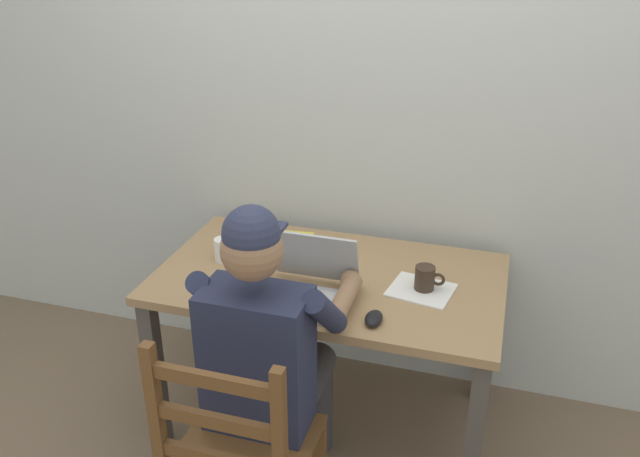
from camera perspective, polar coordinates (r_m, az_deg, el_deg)
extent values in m
plane|color=brown|center=(2.98, 0.73, -16.26)|extent=(8.00, 8.00, 0.00)
cube|color=beige|center=(2.76, 3.64, 11.11)|extent=(6.00, 0.04, 2.60)
cube|color=#9E7A51|center=(2.56, 0.82, -4.41)|extent=(1.34, 0.77, 0.03)
cube|color=#4C4742|center=(2.73, -14.19, -12.32)|extent=(0.06, 0.06, 0.69)
cube|color=#4C4742|center=(2.43, 13.27, -17.62)|extent=(0.06, 0.06, 0.69)
cube|color=#4C4742|center=(3.21, -8.27, -5.53)|extent=(0.06, 0.06, 0.69)
cube|color=#4C4742|center=(2.96, 14.38, -9.00)|extent=(0.06, 0.06, 0.69)
cube|color=#232842|center=(2.14, -5.50, -11.32)|extent=(0.34, 0.20, 0.50)
sphere|color=#936B4C|center=(1.93, -5.98, -1.87)|extent=(0.19, 0.19, 0.19)
sphere|color=#282D47|center=(1.91, -6.04, -0.47)|extent=(0.17, 0.17, 0.17)
cube|color=#282D47|center=(1.99, -5.08, 0.06)|extent=(0.13, 0.10, 0.01)
cylinder|color=#38383D|center=(2.47, -5.46, -12.96)|extent=(0.13, 0.40, 0.13)
cylinder|color=#38383D|center=(2.42, -1.38, -13.78)|extent=(0.13, 0.40, 0.13)
cylinder|color=#38383D|center=(2.75, -3.67, -14.20)|extent=(0.10, 0.10, 0.45)
cylinder|color=#38383D|center=(2.71, 0.03, -14.94)|extent=(0.10, 0.10, 0.45)
cylinder|color=#232842|center=(2.19, -9.66, -5.60)|extent=(0.10, 0.25, 0.24)
cylinder|color=#936B4C|center=(2.42, -7.14, -4.78)|extent=(0.07, 0.28, 0.07)
sphere|color=#936B4C|center=(2.52, -5.67, -3.30)|extent=(0.08, 0.08, 0.08)
cylinder|color=#232842|center=(2.06, 0.46, -7.34)|extent=(0.10, 0.25, 0.24)
cylinder|color=#936B4C|center=(2.30, 2.09, -6.27)|extent=(0.07, 0.28, 0.07)
sphere|color=#936B4C|center=(2.42, 2.73, -4.57)|extent=(0.08, 0.08, 0.08)
cube|color=brown|center=(2.22, -6.42, -18.46)|extent=(0.42, 0.42, 0.02)
cube|color=brown|center=(2.57, -8.56, -18.33)|extent=(0.04, 0.04, 0.43)
cube|color=brown|center=(1.87, -3.53, -18.05)|extent=(0.04, 0.04, 0.48)
cube|color=brown|center=(2.01, -14.16, -15.38)|extent=(0.04, 0.04, 0.48)
cube|color=brown|center=(1.92, -9.11, -16.29)|extent=(0.36, 0.02, 0.04)
cube|color=brown|center=(1.83, -9.41, -13.00)|extent=(0.36, 0.02, 0.04)
cube|color=#ADAFB2|center=(2.36, -1.49, -6.51)|extent=(0.33, 0.23, 0.02)
cube|color=silver|center=(2.36, -1.49, -6.31)|extent=(0.29, 0.17, 0.00)
cube|color=#ADAFB2|center=(2.43, -0.40, -2.47)|extent=(0.33, 0.08, 0.21)
cube|color=silver|center=(2.43, -0.40, -2.47)|extent=(0.29, 0.06, 0.18)
ellipsoid|color=black|center=(2.27, 4.72, -7.83)|extent=(0.06, 0.10, 0.03)
cylinder|color=white|center=(2.67, -8.44, -1.84)|extent=(0.07, 0.07, 0.10)
torus|color=white|center=(2.65, -7.50, -1.89)|extent=(0.05, 0.01, 0.05)
cylinder|color=#38281E|center=(2.46, 9.13, -4.35)|extent=(0.07, 0.07, 0.10)
torus|color=#38281E|center=(2.45, 10.28, -4.40)|extent=(0.05, 0.01, 0.05)
cube|color=white|center=(2.76, -2.05, -1.38)|extent=(0.16, 0.15, 0.03)
cube|color=gold|center=(2.76, -2.41, -0.85)|extent=(0.18, 0.12, 0.02)
cube|color=white|center=(2.48, 8.83, -5.34)|extent=(0.26, 0.23, 0.01)
cube|color=gold|center=(2.62, -5.78, -3.42)|extent=(0.15, 0.12, 0.00)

